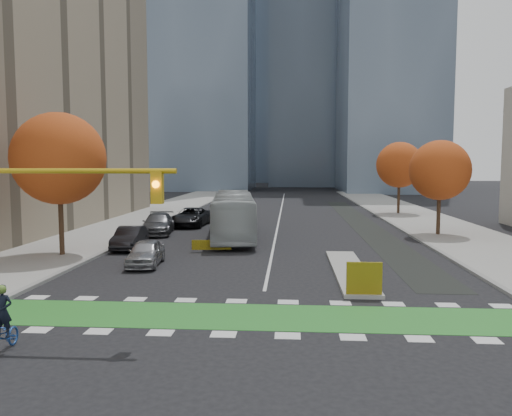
# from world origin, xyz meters

# --- Properties ---
(ground) EXTENTS (300.00, 300.00, 0.00)m
(ground) POSITION_xyz_m (0.00, 0.00, 0.00)
(ground) COLOR black
(ground) RESTS_ON ground
(sidewalk_west) EXTENTS (7.00, 120.00, 0.15)m
(sidewalk_west) POSITION_xyz_m (-13.50, 20.00, 0.07)
(sidewalk_west) COLOR gray
(sidewalk_west) RESTS_ON ground
(sidewalk_east) EXTENTS (7.00, 120.00, 0.15)m
(sidewalk_east) POSITION_xyz_m (13.50, 20.00, 0.07)
(sidewalk_east) COLOR gray
(sidewalk_east) RESTS_ON ground
(curb_west) EXTENTS (0.30, 120.00, 0.16)m
(curb_west) POSITION_xyz_m (-10.00, 20.00, 0.07)
(curb_west) COLOR gray
(curb_west) RESTS_ON ground
(curb_east) EXTENTS (0.30, 120.00, 0.16)m
(curb_east) POSITION_xyz_m (10.00, 20.00, 0.07)
(curb_east) COLOR gray
(curb_east) RESTS_ON ground
(bike_crossing) EXTENTS (20.00, 3.00, 0.01)m
(bike_crossing) POSITION_xyz_m (0.00, 1.50, 0.01)
(bike_crossing) COLOR #287C28
(bike_crossing) RESTS_ON ground
(centre_line) EXTENTS (0.15, 70.00, 0.01)m
(centre_line) POSITION_xyz_m (0.00, 40.00, 0.01)
(centre_line) COLOR silver
(centre_line) RESTS_ON ground
(bike_lane_paint) EXTENTS (2.50, 50.00, 0.01)m
(bike_lane_paint) POSITION_xyz_m (7.50, 30.00, 0.01)
(bike_lane_paint) COLOR black
(bike_lane_paint) RESTS_ON ground
(median_island) EXTENTS (1.60, 10.00, 0.16)m
(median_island) POSITION_xyz_m (4.00, 9.00, 0.08)
(median_island) COLOR gray
(median_island) RESTS_ON ground
(hazard_board) EXTENTS (1.40, 0.12, 1.30)m
(hazard_board) POSITION_xyz_m (4.00, 4.20, 0.80)
(hazard_board) COLOR yellow
(hazard_board) RESTS_ON median_island
(tower_nw) EXTENTS (22.00, 22.00, 70.00)m
(tower_nw) POSITION_xyz_m (-18.00, 90.00, 35.00)
(tower_nw) COLOR #47566B
(tower_nw) RESTS_ON ground
(tower_nc) EXTENTS (20.00, 20.00, 90.00)m
(tower_nc) POSITION_xyz_m (6.00, 110.00, 45.00)
(tower_nc) COLOR #47566B
(tower_nc) RESTS_ON ground
(tower_ne) EXTENTS (18.00, 24.00, 60.00)m
(tower_ne) POSITION_xyz_m (20.00, 85.00, 30.00)
(tower_ne) COLOR #47566B
(tower_ne) RESTS_ON ground
(tower_far) EXTENTS (26.00, 26.00, 80.00)m
(tower_far) POSITION_xyz_m (-4.00, 140.00, 40.00)
(tower_far) COLOR #47566B
(tower_far) RESTS_ON ground
(tree_west) EXTENTS (5.20, 5.20, 8.22)m
(tree_west) POSITION_xyz_m (-12.00, 12.00, 5.62)
(tree_west) COLOR #332114
(tree_west) RESTS_ON ground
(tree_east_near) EXTENTS (4.40, 4.40, 7.08)m
(tree_east_near) POSITION_xyz_m (12.00, 22.00, 4.86)
(tree_east_near) COLOR #332114
(tree_east_near) RESTS_ON ground
(tree_east_far) EXTENTS (4.80, 4.80, 7.65)m
(tree_east_far) POSITION_xyz_m (12.50, 38.00, 5.24)
(tree_east_far) COLOR #332114
(tree_east_far) RESTS_ON ground
(traffic_signal_west) EXTENTS (8.53, 0.56, 5.20)m
(traffic_signal_west) POSITION_xyz_m (-7.93, -0.51, 4.03)
(traffic_signal_west) COLOR #BF9914
(traffic_signal_west) RESTS_ON ground
(cyclist) EXTENTS (0.69, 1.71, 1.93)m
(cyclist) POSITION_xyz_m (-7.00, -2.29, 0.65)
(cyclist) COLOR #204693
(cyclist) RESTS_ON ground
(bus) EXTENTS (4.18, 12.24, 3.34)m
(bus) POSITION_xyz_m (-3.00, 19.83, 1.67)
(bus) COLOR #A9B0B1
(bus) RESTS_ON ground
(parked_car_a) EXTENTS (1.90, 4.07, 1.35)m
(parked_car_a) POSITION_xyz_m (-6.50, 9.94, 0.67)
(parked_car_a) COLOR #9C9CA1
(parked_car_a) RESTS_ON ground
(parked_car_b) EXTENTS (1.75, 4.32, 1.39)m
(parked_car_b) POSITION_xyz_m (-9.00, 14.94, 0.70)
(parked_car_b) COLOR black
(parked_car_b) RESTS_ON ground
(parked_car_c) EXTENTS (2.89, 5.62, 1.56)m
(parked_car_c) POSITION_xyz_m (-9.00, 21.68, 0.78)
(parked_car_c) COLOR #4D4D52
(parked_car_c) RESTS_ON ground
(parked_car_d) EXTENTS (2.93, 5.78, 1.57)m
(parked_car_d) POSITION_xyz_m (-7.46, 26.68, 0.78)
(parked_car_d) COLOR black
(parked_car_d) RESTS_ON ground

